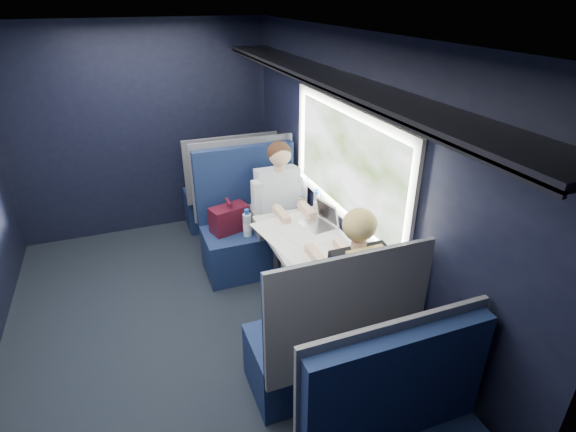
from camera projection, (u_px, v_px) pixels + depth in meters
name	position (u px, v px, depth m)	size (l,w,h in m)	color
ground	(185.00, 338.00, 3.66)	(2.80, 4.20, 0.01)	black
room_shell	(166.00, 167.00, 3.01)	(3.00, 4.40, 2.40)	black
table	(303.00, 245.00, 3.69)	(0.62, 1.00, 0.74)	#54565E
seat_bay_near	(251.00, 227.00, 4.47)	(1.04, 0.62, 1.26)	#0C1738
seat_bay_far	(327.00, 343.00, 3.02)	(1.04, 0.62, 1.26)	#0C1738
seat_row_front	(230.00, 193.00, 5.25)	(1.04, 0.51, 1.16)	#0C1738
man	(282.00, 204.00, 4.27)	(0.53, 0.56, 1.32)	black
woman	(351.00, 283.00, 3.09)	(0.53, 0.56, 1.32)	black
papers	(305.00, 237.00, 3.64)	(0.59, 0.86, 0.01)	white
laptop	(321.00, 219.00, 3.80)	(0.27, 0.33, 0.22)	silver
bottle_small	(317.00, 201.00, 4.04)	(0.06, 0.06, 0.21)	silver
cup	(319.00, 208.00, 4.03)	(0.08, 0.08, 0.10)	white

